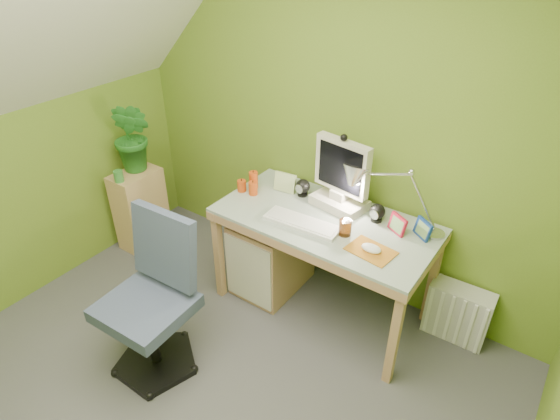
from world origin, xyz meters
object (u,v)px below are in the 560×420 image
Objects in this scene: side_ledge at (141,209)px; monitor at (342,168)px; radiator at (458,313)px; desk at (322,265)px; desk_lamp at (412,186)px; potted_plant at (133,137)px; task_chair at (145,306)px.

monitor is at bearing 13.16° from side_ledge.
radiator is at bearing 15.09° from monitor.
side_ledge reaches higher than radiator.
desk is 1.59m from side_ledge.
desk is 2.33× the size of desk_lamp.
radiator is (0.40, 0.09, -0.84)m from desk_lamp.
desk_lamp is at bearing 8.94° from potted_plant.
potted_plant is 1.46× the size of radiator.
side_ledge is 1.17× the size of potted_plant.
monitor reaches higher than task_chair.
desk is 1.69m from potted_plant.
desk_lamp reaches higher than radiator.
monitor is (-0.00, 0.18, 0.65)m from desk.
task_chair is (1.03, -0.82, 0.16)m from side_ledge.
task_chair reaches higher than radiator.
potted_plant is at bearing -178.65° from desk_lamp.
side_ledge is 2.48m from radiator.
potted_plant is (0.00, 0.05, 0.61)m from side_ledge.
side_ledge is at bearing -172.93° from desk.
radiator is at bearing 5.16° from desk_lamp.
desk is 3.57× the size of radiator.
potted_plant is at bearing -174.72° from desk.
desk_lamp reaches higher than monitor.
desk_lamp reaches higher than desk.
monitor is 0.95× the size of desk_lamp.
desk is 2.45× the size of monitor.
desk is 0.67m from monitor.
monitor reaches higher than side_ledge.
desk reaches higher than radiator.
desk_lamp is 2.18m from side_ledge.
desk is 2.09× the size of side_ledge.
side_ledge is 1.71× the size of radiator.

